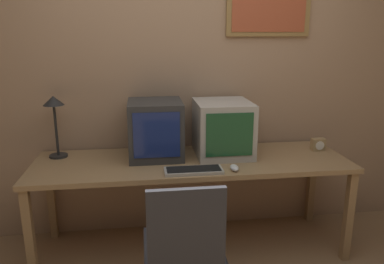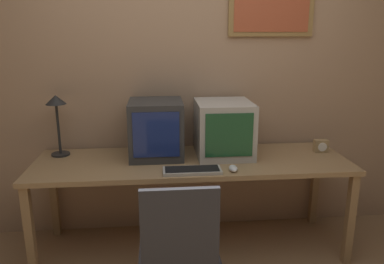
{
  "view_description": "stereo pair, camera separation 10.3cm",
  "coord_description": "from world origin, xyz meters",
  "px_view_note": "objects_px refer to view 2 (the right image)",
  "views": [
    {
      "loc": [
        -0.36,
        -1.59,
        1.66
      ],
      "look_at": [
        0.0,
        1.06,
        0.96
      ],
      "focal_mm": 35.0,
      "sensor_mm": 36.0,
      "label": 1
    },
    {
      "loc": [
        -0.25,
        -1.6,
        1.66
      ],
      "look_at": [
        0.0,
        1.06,
        0.96
      ],
      "focal_mm": 35.0,
      "sensor_mm": 36.0,
      "label": 2
    }
  ],
  "objects_px": {
    "monitor_right": "(223,128)",
    "office_chair": "(179,260)",
    "desk_clock": "(321,146)",
    "keyboard_main": "(192,170)",
    "mouse_near_keyboard": "(233,168)",
    "monitor_left": "(156,129)",
    "desk_lamp": "(57,110)"
  },
  "relations": [
    {
      "from": "keyboard_main",
      "to": "desk_clock",
      "type": "distance_m",
      "value": 1.13
    },
    {
      "from": "keyboard_main",
      "to": "desk_clock",
      "type": "bearing_deg",
      "value": 18.27
    },
    {
      "from": "monitor_right",
      "to": "office_chair",
      "type": "relative_size",
      "value": 0.53
    },
    {
      "from": "monitor_left",
      "to": "desk_clock",
      "type": "distance_m",
      "value": 1.32
    },
    {
      "from": "mouse_near_keyboard",
      "to": "desk_clock",
      "type": "bearing_deg",
      "value": 24.67
    },
    {
      "from": "monitor_left",
      "to": "monitor_right",
      "type": "bearing_deg",
      "value": -1.37
    },
    {
      "from": "desk_clock",
      "to": "monitor_right",
      "type": "bearing_deg",
      "value": 178.95
    },
    {
      "from": "mouse_near_keyboard",
      "to": "desk_lamp",
      "type": "bearing_deg",
      "value": 159.58
    },
    {
      "from": "keyboard_main",
      "to": "mouse_near_keyboard",
      "type": "xyz_separation_m",
      "value": [
        0.28,
        -0.01,
        0.01
      ]
    },
    {
      "from": "mouse_near_keyboard",
      "to": "office_chair",
      "type": "bearing_deg",
      "value": -130.79
    },
    {
      "from": "mouse_near_keyboard",
      "to": "desk_clock",
      "type": "xyz_separation_m",
      "value": [
        0.79,
        0.36,
        0.03
      ]
    },
    {
      "from": "monitor_right",
      "to": "office_chair",
      "type": "xyz_separation_m",
      "value": [
        -0.4,
        -0.85,
        -0.57
      ]
    },
    {
      "from": "monitor_left",
      "to": "desk_lamp",
      "type": "bearing_deg",
      "value": 173.43
    },
    {
      "from": "keyboard_main",
      "to": "desk_lamp",
      "type": "distance_m",
      "value": 1.15
    },
    {
      "from": "keyboard_main",
      "to": "mouse_near_keyboard",
      "type": "distance_m",
      "value": 0.28
    },
    {
      "from": "monitor_left",
      "to": "keyboard_main",
      "type": "xyz_separation_m",
      "value": [
        0.24,
        -0.38,
        -0.2
      ]
    },
    {
      "from": "mouse_near_keyboard",
      "to": "desk_clock",
      "type": "distance_m",
      "value": 0.86
    },
    {
      "from": "desk_clock",
      "to": "desk_lamp",
      "type": "height_order",
      "value": "desk_lamp"
    },
    {
      "from": "monitor_right",
      "to": "keyboard_main",
      "type": "xyz_separation_m",
      "value": [
        -0.28,
        -0.37,
        -0.2
      ]
    },
    {
      "from": "monitor_left",
      "to": "office_chair",
      "type": "bearing_deg",
      "value": -82.37
    },
    {
      "from": "keyboard_main",
      "to": "office_chair",
      "type": "relative_size",
      "value": 0.45
    },
    {
      "from": "monitor_right",
      "to": "desk_clock",
      "type": "height_order",
      "value": "monitor_right"
    },
    {
      "from": "monitor_left",
      "to": "mouse_near_keyboard",
      "type": "height_order",
      "value": "monitor_left"
    },
    {
      "from": "mouse_near_keyboard",
      "to": "office_chair",
      "type": "distance_m",
      "value": 0.73
    },
    {
      "from": "keyboard_main",
      "to": "mouse_near_keyboard",
      "type": "bearing_deg",
      "value": -1.49
    },
    {
      "from": "desk_lamp",
      "to": "keyboard_main",
      "type": "bearing_deg",
      "value": -25.26
    },
    {
      "from": "monitor_right",
      "to": "desk_clock",
      "type": "distance_m",
      "value": 0.81
    },
    {
      "from": "monitor_left",
      "to": "desk_clock",
      "type": "xyz_separation_m",
      "value": [
        1.31,
        -0.03,
        -0.17
      ]
    },
    {
      "from": "office_chair",
      "to": "monitor_left",
      "type": "bearing_deg",
      "value": 97.63
    },
    {
      "from": "desk_lamp",
      "to": "monitor_left",
      "type": "bearing_deg",
      "value": -6.57
    },
    {
      "from": "keyboard_main",
      "to": "office_chair",
      "type": "distance_m",
      "value": 0.62
    },
    {
      "from": "desk_lamp",
      "to": "office_chair",
      "type": "distance_m",
      "value": 1.47
    }
  ]
}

